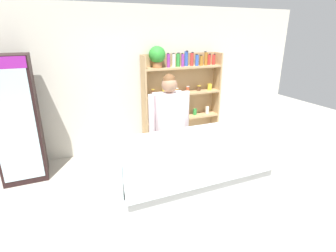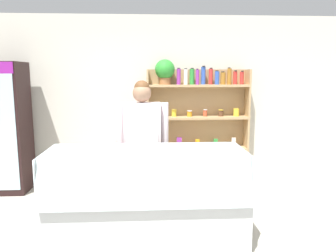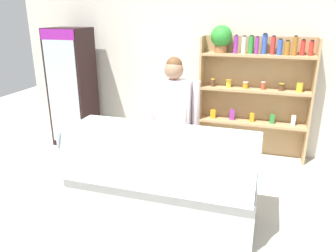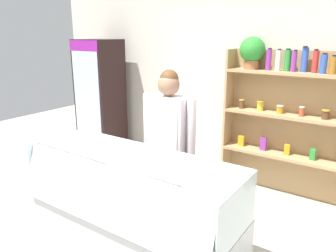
% 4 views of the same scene
% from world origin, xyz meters
% --- Properties ---
extents(ground_plane, '(12.00, 12.00, 0.00)m').
position_xyz_m(ground_plane, '(0.00, 0.00, 0.00)').
color(ground_plane, '#B7B2A3').
extents(back_wall, '(6.80, 0.10, 2.70)m').
position_xyz_m(back_wall, '(0.00, 2.27, 1.35)').
color(back_wall, beige).
rests_on(back_wall, ground).
extents(drinks_fridge, '(0.63, 0.58, 1.94)m').
position_xyz_m(drinks_fridge, '(-2.30, 1.76, 0.97)').
color(drinks_fridge, black).
rests_on(drinks_fridge, ground).
extents(shelving_unit, '(1.64, 0.31, 1.99)m').
position_xyz_m(shelving_unit, '(0.56, 2.08, 1.17)').
color(shelving_unit, tan).
rests_on(shelving_unit, ground).
extents(deli_display_case, '(2.03, 0.79, 1.01)m').
position_xyz_m(deli_display_case, '(-0.19, 0.05, 0.31)').
color(deli_display_case, silver).
rests_on(deli_display_case, ground).
extents(shop_clerk, '(0.63, 0.25, 1.69)m').
position_xyz_m(shop_clerk, '(-0.23, 0.70, 1.00)').
color(shop_clerk, '#2D2D38').
rests_on(shop_clerk, ground).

